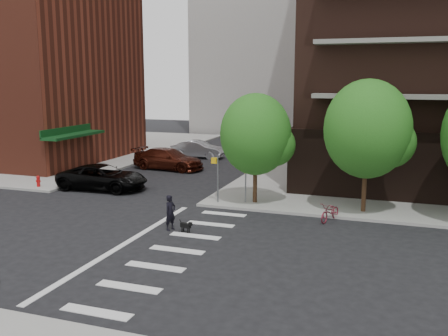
{
  "coord_description": "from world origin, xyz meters",
  "views": [
    {
      "loc": [
        11.49,
        -18.29,
        7.17
      ],
      "look_at": [
        3.0,
        6.0,
        2.5
      ],
      "focal_mm": 40.0,
      "sensor_mm": 36.0,
      "label": 1
    }
  ],
  "objects_px": {
    "parked_car_maroon": "(168,159)",
    "scooter": "(330,212)",
    "fire_hydrant": "(38,181)",
    "parked_car_black": "(103,177)",
    "parked_car_silver": "(198,149)",
    "dog_walker": "(170,213)"
  },
  "relations": [
    {
      "from": "parked_car_maroon",
      "to": "scooter",
      "type": "relative_size",
      "value": 3.11
    },
    {
      "from": "dog_walker",
      "to": "scooter",
      "type": "bearing_deg",
      "value": -40.55
    },
    {
      "from": "parked_car_black",
      "to": "scooter",
      "type": "bearing_deg",
      "value": -101.72
    },
    {
      "from": "scooter",
      "to": "parked_car_black",
      "type": "bearing_deg",
      "value": -171.0
    },
    {
      "from": "parked_car_black",
      "to": "parked_car_maroon",
      "type": "height_order",
      "value": "parked_car_maroon"
    },
    {
      "from": "scooter",
      "to": "dog_walker",
      "type": "bearing_deg",
      "value": -131.85
    },
    {
      "from": "parked_car_silver",
      "to": "fire_hydrant",
      "type": "bearing_deg",
      "value": 159.99
    },
    {
      "from": "parked_car_silver",
      "to": "dog_walker",
      "type": "distance_m",
      "value": 21.79
    },
    {
      "from": "fire_hydrant",
      "to": "scooter",
      "type": "height_order",
      "value": "scooter"
    },
    {
      "from": "fire_hydrant",
      "to": "parked_car_silver",
      "type": "bearing_deg",
      "value": 71.96
    },
    {
      "from": "scooter",
      "to": "dog_walker",
      "type": "relative_size",
      "value": 1.1
    },
    {
      "from": "parked_car_maroon",
      "to": "scooter",
      "type": "bearing_deg",
      "value": -121.08
    },
    {
      "from": "fire_hydrant",
      "to": "parked_car_black",
      "type": "distance_m",
      "value": 4.3
    },
    {
      "from": "fire_hydrant",
      "to": "scooter",
      "type": "distance_m",
      "value": 19.06
    },
    {
      "from": "parked_car_black",
      "to": "parked_car_maroon",
      "type": "xyz_separation_m",
      "value": [
        0.88,
        7.97,
        0.03
      ]
    },
    {
      "from": "parked_car_black",
      "to": "parked_car_silver",
      "type": "bearing_deg",
      "value": -5.77
    },
    {
      "from": "fire_hydrant",
      "to": "parked_car_black",
      "type": "bearing_deg",
      "value": 16.25
    },
    {
      "from": "parked_car_black",
      "to": "parked_car_silver",
      "type": "xyz_separation_m",
      "value": [
        0.88,
        14.15,
        -0.02
      ]
    },
    {
      "from": "scooter",
      "to": "parked_car_silver",
      "type": "bearing_deg",
      "value": 148.62
    },
    {
      "from": "parked_car_maroon",
      "to": "scooter",
      "type": "distance_m",
      "value": 17.5
    },
    {
      "from": "parked_car_black",
      "to": "scooter",
      "type": "distance_m",
      "value": 15.11
    },
    {
      "from": "fire_hydrant",
      "to": "parked_car_black",
      "type": "height_order",
      "value": "parked_car_black"
    }
  ]
}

